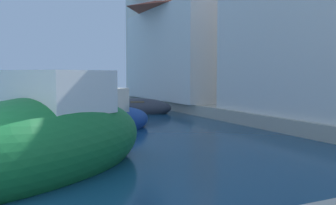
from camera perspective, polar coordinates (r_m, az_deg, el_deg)
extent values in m
cube|color=#BCB29E|center=(16.20, 21.17, -2.05)|extent=(6.00, 32.00, 0.50)
ellipsoid|color=#1E479E|center=(13.01, -8.30, -3.10)|extent=(3.74, 2.97, 1.08)
cube|color=beige|center=(12.72, -9.20, 0.18)|extent=(1.49, 1.37, 0.88)
ellipsoid|color=#3F3F47|center=(18.67, -4.62, -0.87)|extent=(3.50, 2.45, 1.01)
cube|color=brown|center=(18.65, -4.63, 0.18)|extent=(0.99, 1.09, 0.08)
ellipsoid|color=#197233|center=(7.74, -18.45, -6.49)|extent=(5.90, 5.15, 2.01)
cube|color=white|center=(7.93, -16.24, 1.51)|extent=(2.38, 2.33, 0.90)
cube|color=white|center=(15.78, 23.16, 10.26)|extent=(5.56, 6.77, 6.39)
cube|color=white|center=(23.13, 5.16, 7.23)|extent=(6.50, 9.04, 5.27)
pyramid|color=#9E422D|center=(23.51, 5.21, 15.09)|extent=(6.89, 9.58, 1.17)
cube|color=silver|center=(24.89, 2.84, 8.60)|extent=(6.25, 6.36, 6.62)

